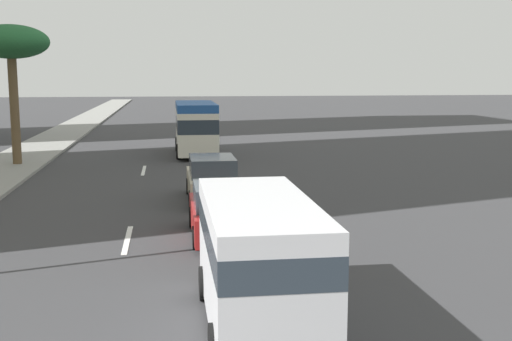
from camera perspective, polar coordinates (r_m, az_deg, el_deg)
ground_plane at (r=36.74m, az=-9.70°, el=1.10°), size 198.00×198.00×0.00m
sidewalk_right at (r=37.58m, az=-20.15°, el=0.98°), size 162.00×3.48×0.15m
lane_stripe_mid at (r=18.87m, az=-11.36°, el=-6.04°), size 3.20×0.16×0.01m
lane_stripe_far at (r=32.00m, az=-9.95°, el=0.01°), size 3.20×0.16×0.01m
car_lead at (r=24.03m, az=-3.92°, el=-0.83°), size 4.39×1.85×1.68m
car_second at (r=18.68m, az=-2.91°, el=-3.69°), size 4.11×1.91×1.58m
minibus_third at (r=37.80m, az=-5.38°, el=3.95°), size 6.74×2.37×3.05m
van_fourth at (r=12.01m, az=0.23°, el=-7.50°), size 5.24×2.07×2.43m
palm_tree at (r=34.83m, az=-20.97°, el=10.41°), size 3.78×3.78×7.01m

